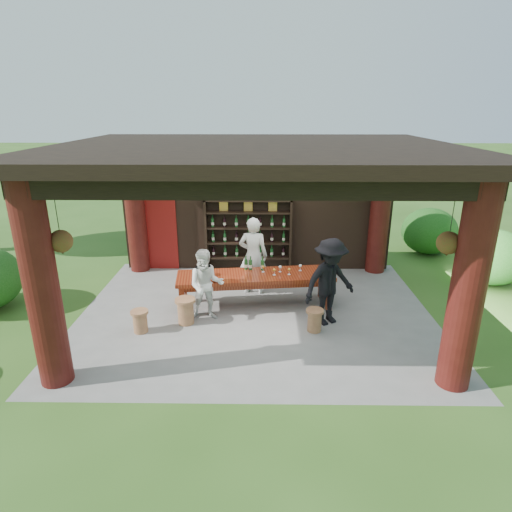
{
  "coord_description": "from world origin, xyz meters",
  "views": [
    {
      "loc": [
        0.12,
        -8.19,
        4.16
      ],
      "look_at": [
        0.0,
        0.4,
        1.15
      ],
      "focal_mm": 30.0,
      "sensor_mm": 36.0,
      "label": 1
    }
  ],
  "objects_px": {
    "host": "(253,256)",
    "napkin_basket": "(205,273)",
    "stool_near_right": "(315,320)",
    "tasting_table": "(255,279)",
    "guest_man": "(330,282)",
    "guest_woman": "(206,285)",
    "stool_far_left": "(140,321)",
    "stool_near_left": "(186,310)",
    "wine_shelf": "(248,236)"
  },
  "relations": [
    {
      "from": "guest_woman",
      "to": "napkin_basket",
      "type": "bearing_deg",
      "value": 92.79
    },
    {
      "from": "wine_shelf",
      "to": "host",
      "type": "bearing_deg",
      "value": -83.44
    },
    {
      "from": "napkin_basket",
      "to": "guest_man",
      "type": "bearing_deg",
      "value": -14.26
    },
    {
      "from": "guest_woman",
      "to": "guest_man",
      "type": "relative_size",
      "value": 0.84
    },
    {
      "from": "stool_far_left",
      "to": "guest_woman",
      "type": "height_order",
      "value": "guest_woman"
    },
    {
      "from": "wine_shelf",
      "to": "host",
      "type": "xyz_separation_m",
      "value": [
        0.15,
        -1.35,
        -0.08
      ]
    },
    {
      "from": "guest_woman",
      "to": "napkin_basket",
      "type": "distance_m",
      "value": 0.52
    },
    {
      "from": "stool_near_left",
      "to": "stool_near_right",
      "type": "bearing_deg",
      "value": -6.18
    },
    {
      "from": "host",
      "to": "stool_near_left",
      "type": "bearing_deg",
      "value": 57.14
    },
    {
      "from": "stool_far_left",
      "to": "host",
      "type": "distance_m",
      "value": 2.97
    },
    {
      "from": "tasting_table",
      "to": "stool_far_left",
      "type": "distance_m",
      "value": 2.55
    },
    {
      "from": "stool_far_left",
      "to": "host",
      "type": "relative_size",
      "value": 0.25
    },
    {
      "from": "guest_man",
      "to": "stool_near_left",
      "type": "bearing_deg",
      "value": 151.91
    },
    {
      "from": "napkin_basket",
      "to": "host",
      "type": "bearing_deg",
      "value": 40.11
    },
    {
      "from": "stool_near_left",
      "to": "host",
      "type": "relative_size",
      "value": 0.3
    },
    {
      "from": "host",
      "to": "guest_man",
      "type": "distance_m",
      "value": 2.15
    },
    {
      "from": "stool_near_left",
      "to": "stool_far_left",
      "type": "bearing_deg",
      "value": -156.04
    },
    {
      "from": "host",
      "to": "guest_woman",
      "type": "bearing_deg",
      "value": 63.24
    },
    {
      "from": "stool_near_right",
      "to": "tasting_table",
      "type": "bearing_deg",
      "value": 136.88
    },
    {
      "from": "host",
      "to": "napkin_basket",
      "type": "relative_size",
      "value": 7.0
    },
    {
      "from": "wine_shelf",
      "to": "guest_woman",
      "type": "xyz_separation_m",
      "value": [
        -0.77,
        -2.7,
        -0.24
      ]
    },
    {
      "from": "stool_near_left",
      "to": "guest_woman",
      "type": "xyz_separation_m",
      "value": [
        0.41,
        0.21,
        0.46
      ]
    },
    {
      "from": "stool_near_left",
      "to": "stool_near_right",
      "type": "relative_size",
      "value": 1.19
    },
    {
      "from": "stool_far_left",
      "to": "guest_woman",
      "type": "distance_m",
      "value": 1.45
    },
    {
      "from": "napkin_basket",
      "to": "stool_near_left",
      "type": "bearing_deg",
      "value": -114.21
    },
    {
      "from": "tasting_table",
      "to": "stool_near_left",
      "type": "distance_m",
      "value": 1.65
    },
    {
      "from": "stool_near_right",
      "to": "guest_woman",
      "type": "relative_size",
      "value": 0.3
    },
    {
      "from": "stool_near_right",
      "to": "stool_far_left",
      "type": "xyz_separation_m",
      "value": [
        -3.39,
        -0.09,
        -0.0
      ]
    },
    {
      "from": "guest_woman",
      "to": "stool_far_left",
      "type": "bearing_deg",
      "value": -161.48
    },
    {
      "from": "stool_far_left",
      "to": "host",
      "type": "height_order",
      "value": "host"
    },
    {
      "from": "stool_far_left",
      "to": "napkin_basket",
      "type": "xyz_separation_m",
      "value": [
        1.15,
        1.08,
        0.58
      ]
    },
    {
      "from": "tasting_table",
      "to": "host",
      "type": "bearing_deg",
      "value": 94.72
    },
    {
      "from": "guest_man",
      "to": "guest_woman",
      "type": "bearing_deg",
      "value": 147.31
    },
    {
      "from": "tasting_table",
      "to": "napkin_basket",
      "type": "xyz_separation_m",
      "value": [
        -1.07,
        -0.1,
        0.19
      ]
    },
    {
      "from": "stool_near_right",
      "to": "host",
      "type": "distance_m",
      "value": 2.32
    },
    {
      "from": "wine_shelf",
      "to": "stool_near_left",
      "type": "xyz_separation_m",
      "value": [
        -1.18,
        -2.91,
        -0.71
      ]
    },
    {
      "from": "stool_far_left",
      "to": "guest_woman",
      "type": "relative_size",
      "value": 0.3
    },
    {
      "from": "stool_near_left",
      "to": "guest_man",
      "type": "distance_m",
      "value": 2.93
    },
    {
      "from": "tasting_table",
      "to": "stool_near_left",
      "type": "xyz_separation_m",
      "value": [
        -1.39,
        -0.82,
        -0.35
      ]
    },
    {
      "from": "tasting_table",
      "to": "stool_near_left",
      "type": "height_order",
      "value": "tasting_table"
    },
    {
      "from": "stool_near_right",
      "to": "host",
      "type": "bearing_deg",
      "value": 123.75
    },
    {
      "from": "stool_near_right",
      "to": "host",
      "type": "relative_size",
      "value": 0.25
    },
    {
      "from": "stool_near_left",
      "to": "guest_woman",
      "type": "bearing_deg",
      "value": 27.13
    },
    {
      "from": "wine_shelf",
      "to": "stool_near_right",
      "type": "height_order",
      "value": "wine_shelf"
    },
    {
      "from": "wine_shelf",
      "to": "tasting_table",
      "type": "height_order",
      "value": "wine_shelf"
    },
    {
      "from": "tasting_table",
      "to": "stool_near_left",
      "type": "bearing_deg",
      "value": -149.56
    },
    {
      "from": "wine_shelf",
      "to": "stool_far_left",
      "type": "xyz_separation_m",
      "value": [
        -2.0,
        -3.28,
        -0.75
      ]
    },
    {
      "from": "stool_near_left",
      "to": "stool_near_right",
      "type": "height_order",
      "value": "stool_near_left"
    },
    {
      "from": "tasting_table",
      "to": "napkin_basket",
      "type": "bearing_deg",
      "value": -174.62
    },
    {
      "from": "stool_near_right",
      "to": "guest_man",
      "type": "height_order",
      "value": "guest_man"
    }
  ]
}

